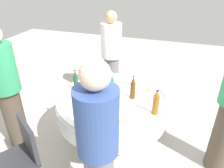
{
  "coord_description": "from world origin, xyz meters",
  "views": [
    {
      "loc": [
        -2.11,
        -0.69,
        2.15
      ],
      "look_at": [
        0.0,
        0.0,
        0.92
      ],
      "focal_mm": 33.87,
      "sensor_mm": 36.0,
      "label": 1
    }
  ],
  "objects": [
    {
      "name": "plate_mid",
      "position": [
        -0.16,
        -0.1,
        0.75
      ],
      "size": [
        0.21,
        0.21,
        0.04
      ],
      "color": "white",
      "rests_on": "dining_table"
    },
    {
      "name": "wine_glass_left",
      "position": [
        -0.52,
        -0.05,
        0.86
      ],
      "size": [
        0.07,
        0.07,
        0.16
      ],
      "color": "white",
      "rests_on": "dining_table"
    },
    {
      "name": "person_front",
      "position": [
        -0.39,
        1.23,
        0.85
      ],
      "size": [
        0.34,
        0.34,
        1.63
      ],
      "rotation": [
        0.0,
        0.0,
        0.31
      ],
      "color": "#4C3F33",
      "rests_on": "ground_plane"
    },
    {
      "name": "plate_near",
      "position": [
        0.28,
        -0.42,
        0.75
      ],
      "size": [
        0.21,
        0.21,
        0.04
      ],
      "color": "white",
      "rests_on": "dining_table"
    },
    {
      "name": "plate_north",
      "position": [
        -0.43,
        -0.28,
        0.75
      ],
      "size": [
        0.23,
        0.23,
        0.04
      ],
      "color": "white",
      "rests_on": "dining_table"
    },
    {
      "name": "spoon_outer",
      "position": [
        0.53,
        -0.14,
        0.74
      ],
      "size": [
        0.18,
        0.06,
        0.0
      ],
      "primitive_type": "cube",
      "rotation": [
        0.0,
        0.0,
        3.38
      ],
      "color": "silver",
      "rests_on": "dining_table"
    },
    {
      "name": "dining_table",
      "position": [
        0.0,
        0.0,
        0.59
      ],
      "size": [
        1.39,
        1.39,
        0.74
      ],
      "color": "white",
      "rests_on": "ground_plane"
    },
    {
      "name": "bottle_dark_green_far",
      "position": [
        0.02,
        0.5,
        0.87
      ],
      "size": [
        0.06,
        0.06,
        0.28
      ],
      "color": "#194728",
      "rests_on": "dining_table"
    },
    {
      "name": "person_far",
      "position": [
        1.1,
        0.37,
        0.82
      ],
      "size": [
        0.34,
        0.34,
        1.58
      ],
      "rotation": [
        0.0,
        0.0,
        -1.25
      ],
      "color": "slate",
      "rests_on": "ground_plane"
    },
    {
      "name": "bottle_green_south",
      "position": [
        0.02,
        0.01,
        0.9
      ],
      "size": [
        0.07,
        0.07,
        0.34
      ],
      "color": "#2D6B38",
      "rests_on": "dining_table"
    },
    {
      "name": "ground_plane",
      "position": [
        0.0,
        0.0,
        0.0
      ],
      "size": [
        10.0,
        10.0,
        0.0
      ],
      "primitive_type": "plane",
      "color": "#B7B2A8"
    },
    {
      "name": "wine_glass_right",
      "position": [
        0.37,
        -0.17,
        0.84
      ],
      "size": [
        0.07,
        0.07,
        0.15
      ],
      "color": "white",
      "rests_on": "dining_table"
    },
    {
      "name": "wine_glass_south",
      "position": [
        -0.35,
        -0.08,
        0.83
      ],
      "size": [
        0.06,
        0.06,
        0.14
      ],
      "color": "white",
      "rests_on": "dining_table"
    },
    {
      "name": "fork_far",
      "position": [
        0.42,
        0.23,
        0.74
      ],
      "size": [
        0.18,
        0.06,
        0.0
      ],
      "primitive_type": "cube",
      "rotation": [
        0.0,
        0.0,
        2.92
      ],
      "color": "silver",
      "rests_on": "dining_table"
    },
    {
      "name": "spoon_front",
      "position": [
        -0.16,
        0.14,
        0.74
      ],
      "size": [
        0.02,
        0.18,
        0.0
      ],
      "primitive_type": "cube",
      "rotation": [
        0.0,
        0.0,
        4.73
      ],
      "color": "silver",
      "rests_on": "dining_table"
    },
    {
      "name": "bottle_brown_outer",
      "position": [
        0.06,
        -0.25,
        0.88
      ],
      "size": [
        0.06,
        0.06,
        0.31
      ],
      "color": "#593314",
      "rests_on": "dining_table"
    },
    {
      "name": "person_inner",
      "position": [
        -0.95,
        -0.19,
        0.86
      ],
      "size": [
        0.34,
        0.34,
        1.64
      ],
      "rotation": [
        0.0,
        0.0,
        1.77
      ],
      "color": "slate",
      "rests_on": "ground_plane"
    },
    {
      "name": "wine_glass_outer",
      "position": [
        -0.03,
        0.32,
        0.84
      ],
      "size": [
        0.07,
        0.07,
        0.14
      ],
      "color": "white",
      "rests_on": "dining_table"
    },
    {
      "name": "plate_rear",
      "position": [
        0.25,
        0.01,
        0.75
      ],
      "size": [
        0.21,
        0.21,
        0.04
      ],
      "color": "white",
      "rests_on": "dining_table"
    },
    {
      "name": "bottle_dark_green_front",
      "position": [
        -0.36,
        0.09,
        0.88
      ],
      "size": [
        0.06,
        0.06,
        0.29
      ],
      "color": "#194728",
      "rests_on": "dining_table"
    },
    {
      "name": "bottle_amber_inner",
      "position": [
        -0.18,
        -0.55,
        0.88
      ],
      "size": [
        0.07,
        0.07,
        0.3
      ],
      "color": "#8C5619",
      "rests_on": "dining_table"
    },
    {
      "name": "chair_left",
      "position": [
        -0.96,
        0.64,
        0.52
      ],
      "size": [
        0.56,
        0.56,
        0.87
      ],
      "rotation": [
        0.0,
        0.0,
        0.98
      ],
      "color": "#2D2D33",
      "rests_on": "ground_plane"
    }
  ]
}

